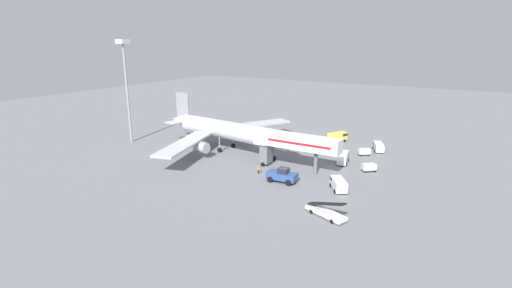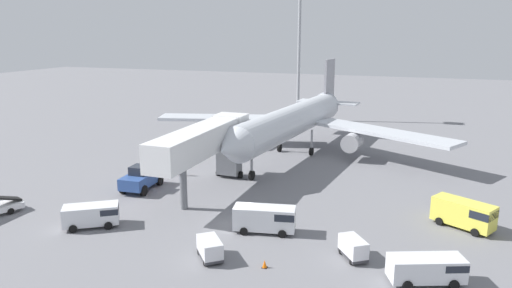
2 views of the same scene
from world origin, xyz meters
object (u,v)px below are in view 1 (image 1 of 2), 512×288
object	(u,v)px
baggage_cart_mid_right	(369,167)
service_van_near_center	(378,146)
jet_bridge	(291,143)
baggage_cart_mid_center	(364,152)
airplane_at_gate	(227,131)
ground_crew_worker_foreground	(258,169)
safety_cone_alpha	(374,164)
apron_light_mast	(125,72)
service_van_far_left	(338,137)
pushback_tug	(282,175)
service_van_outer_left	(343,157)
service_van_near_left	(338,184)
belt_loader_truck	(326,212)

from	to	relation	value
baggage_cart_mid_right	service_van_near_center	bearing A→B (deg)	6.87
jet_bridge	baggage_cart_mid_center	world-z (taller)	jet_bridge
airplane_at_gate	baggage_cart_mid_right	distance (m)	32.32
ground_crew_worker_foreground	safety_cone_alpha	xyz separation A→B (m)	(16.52, -17.76, -0.63)
airplane_at_gate	ground_crew_worker_foreground	distance (m)	17.77
jet_bridge	safety_cone_alpha	distance (m)	18.22
apron_light_mast	service_van_far_left	bearing A→B (deg)	-59.18
pushback_tug	service_van_near_center	size ratio (longest dim) A/B	1.05
service_van_near_center	service_van_far_left	bearing A→B (deg)	74.75
service_van_outer_left	service_van_near_center	world-z (taller)	service_van_outer_left
service_van_far_left	ground_crew_worker_foreground	xyz separation A→B (m)	(-30.47, 5.26, -0.42)
airplane_at_gate	apron_light_mast	bearing A→B (deg)	103.81
safety_cone_alpha	airplane_at_gate	bearing A→B (deg)	101.51
airplane_at_gate	service_van_near_center	size ratio (longest dim) A/B	8.12
safety_cone_alpha	jet_bridge	bearing A→B (deg)	128.76
jet_bridge	service_van_near_left	xyz separation A→B (m)	(-5.47, -11.68, -4.34)
jet_bridge	belt_loader_truck	distance (m)	21.54
belt_loader_truck	ground_crew_worker_foreground	distance (m)	20.53
baggage_cart_mid_right	apron_light_mast	distance (m)	60.18
service_van_near_left	baggage_cart_mid_center	world-z (taller)	service_van_near_left
baggage_cart_mid_right	pushback_tug	bearing A→B (deg)	138.87
jet_bridge	service_van_outer_left	bearing A→B (deg)	-40.32
ground_crew_worker_foreground	service_van_near_center	bearing A→B (deg)	-30.12
jet_bridge	belt_loader_truck	xyz separation A→B (m)	(-16.15, -13.47, -4.69)
baggage_cart_mid_right	ground_crew_worker_foreground	size ratio (longest dim) A/B	1.68
airplane_at_gate	service_van_near_left	bearing A→B (deg)	-108.27
belt_loader_truck	safety_cone_alpha	xyz separation A→B (m)	(27.09, -0.16, -0.47)
service_van_far_left	baggage_cart_mid_center	size ratio (longest dim) A/B	1.91
jet_bridge	baggage_cart_mid_center	distance (m)	20.00
airplane_at_gate	service_van_near_center	world-z (taller)	airplane_at_gate
jet_bridge	service_van_near_center	world-z (taller)	jet_bridge
service_van_near_center	ground_crew_worker_foreground	xyz separation A→B (m)	(-27.54, 15.98, -0.15)
service_van_near_left	baggage_cart_mid_center	bearing A→B (deg)	4.25
airplane_at_gate	apron_light_mast	world-z (taller)	apron_light_mast
service_van_near_center	safety_cone_alpha	world-z (taller)	service_van_near_center
baggage_cart_mid_right	airplane_at_gate	bearing A→B (deg)	93.96
jet_bridge	service_van_near_center	xyz separation A→B (m)	(21.97, -11.85, -4.38)
service_van_near_center	service_van_near_left	world-z (taller)	service_van_near_left
pushback_tug	ground_crew_worker_foreground	world-z (taller)	pushback_tug
pushback_tug	service_van_near_left	xyz separation A→B (m)	(1.60, -9.96, -0.13)
pushback_tug	baggage_cart_mid_center	world-z (taller)	pushback_tug
baggage_cart_mid_center	service_van_near_center	bearing A→B (deg)	-19.03
pushback_tug	service_van_outer_left	distance (m)	17.22
jet_bridge	belt_loader_truck	size ratio (longest dim) A/B	2.57
pushback_tug	service_van_outer_left	xyz separation A→B (m)	(16.15, -5.99, 0.02)
airplane_at_gate	belt_loader_truck	xyz separation A→B (m)	(-20.58, -31.79, -3.96)
belt_loader_truck	service_van_outer_left	distance (m)	25.88
service_van_near_left	baggage_cart_mid_right	world-z (taller)	service_van_near_left
baggage_cart_mid_center	ground_crew_worker_foreground	xyz separation A→B (m)	(-22.27, 14.16, 0.05)
apron_light_mast	jet_bridge	bearing A→B (deg)	-87.67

